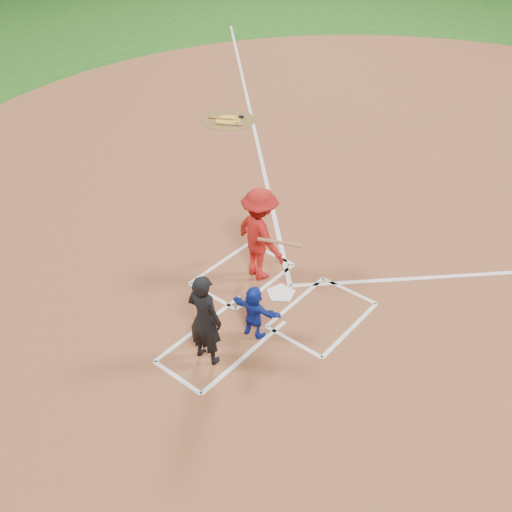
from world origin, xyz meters
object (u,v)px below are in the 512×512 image
Objects in this scene: umpire at (205,319)px; on_deck_circle at (228,120)px; home_plate at (281,293)px; catcher at (254,312)px; batter_at_plate at (260,235)px.

on_deck_circle is at bearing -55.61° from umpire.
home_plate is 8.71m from on_deck_circle.
home_plate reaches higher than on_deck_circle.
batter_at_plate is (-1.02, 1.40, 0.46)m from catcher.
batter_at_plate reaches higher than catcher.
batter_at_plate is at bearing -43.65° from on_deck_circle.
umpire is at bearing -50.16° from on_deck_circle.
on_deck_circle is at bearing 136.35° from batter_at_plate.
umpire is 0.89× the size of batter_at_plate.
catcher is 0.53× the size of batter_at_plate.
on_deck_circle is at bearing -41.42° from home_plate.
umpire is 2.48m from batter_at_plate.
umpire is at bearing 67.16° from catcher.
on_deck_circle is 0.87× the size of batter_at_plate.
catcher reaches higher than on_deck_circle.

